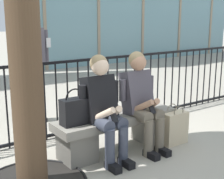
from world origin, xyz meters
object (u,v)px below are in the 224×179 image
(seated_person_with_phone, at_px, (104,105))
(seated_person_companion, at_px, (141,98))
(handbag_on_bench, at_px, (75,111))
(shopping_bag, at_px, (174,128))
(stone_bench, at_px, (117,129))
(bystander_at_railing, at_px, (32,58))

(seated_person_with_phone, distance_m, seated_person_companion, 0.55)
(handbag_on_bench, bearing_deg, seated_person_with_phone, -21.31)
(seated_person_with_phone, height_order, shopping_bag, seated_person_with_phone)
(seated_person_companion, height_order, handbag_on_bench, seated_person_companion)
(stone_bench, distance_m, seated_person_with_phone, 0.49)
(shopping_bag, height_order, bystander_at_railing, bystander_at_railing)
(seated_person_with_phone, distance_m, shopping_bag, 1.11)
(stone_bench, height_order, seated_person_with_phone, seated_person_with_phone)
(handbag_on_bench, bearing_deg, stone_bench, 0.99)
(shopping_bag, bearing_deg, bystander_at_railing, 120.63)
(seated_person_with_phone, height_order, handbag_on_bench, seated_person_with_phone)
(seated_person_with_phone, bearing_deg, stone_bench, 25.01)
(stone_bench, relative_size, handbag_on_bench, 3.90)
(seated_person_with_phone, xyz_separation_m, bystander_at_railing, (-0.13, 1.77, 0.35))
(stone_bench, relative_size, shopping_bag, 3.05)
(stone_bench, height_order, seated_person_companion, seated_person_companion)
(seated_person_companion, relative_size, shopping_bag, 2.31)
(seated_person_companion, distance_m, bystander_at_railing, 1.93)
(bystander_at_railing, bearing_deg, shopping_bag, -59.37)
(handbag_on_bench, bearing_deg, seated_person_companion, -7.89)
(stone_bench, height_order, bystander_at_railing, bystander_at_railing)
(seated_person_with_phone, bearing_deg, bystander_at_railing, 94.15)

